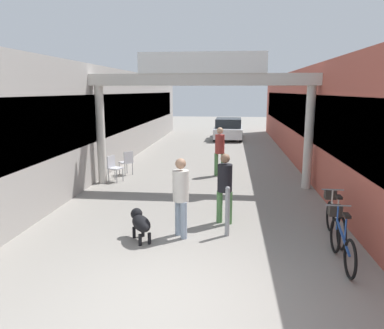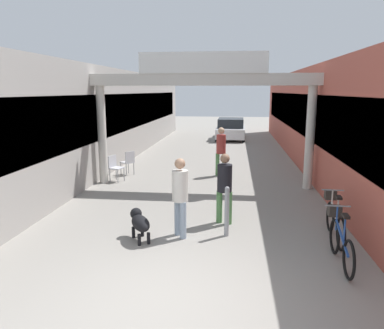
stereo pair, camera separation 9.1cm
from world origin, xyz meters
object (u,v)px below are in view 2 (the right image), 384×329
at_px(bicycle_silver_second, 334,218).
at_px(pedestrian_carrying_crate, 221,148).
at_px(pedestrian_companion, 225,184).
at_px(cafe_chair_aluminium_nearer, 115,166).
at_px(bollard_post_metal, 227,211).
at_px(cafe_chair_aluminium_farther, 128,161).
at_px(parked_car_white, 231,129).
at_px(pedestrian_with_dog, 180,192).
at_px(dog_on_leash, 140,222).
at_px(bicycle_blue_nearest, 340,239).

bearing_deg(bicycle_silver_second, pedestrian_carrying_crate, 114.68).
bearing_deg(pedestrian_companion, cafe_chair_aluminium_nearer, 135.84).
height_order(bollard_post_metal, cafe_chair_aluminium_farther, bollard_post_metal).
bearing_deg(parked_car_white, cafe_chair_aluminium_farther, -108.26).
relative_size(bicycle_silver_second, cafe_chair_aluminium_nearer, 1.90).
relative_size(pedestrian_with_dog, bicycle_silver_second, 1.00).
bearing_deg(cafe_chair_aluminium_farther, bollard_post_metal, -55.85).
xyz_separation_m(bollard_post_metal, parked_car_white, (-0.12, 16.42, 0.09)).
relative_size(cafe_chair_aluminium_nearer, cafe_chair_aluminium_farther, 1.00).
bearing_deg(cafe_chair_aluminium_farther, dog_on_leash, -71.90).
relative_size(dog_on_leash, cafe_chair_aluminium_farther, 0.96).
relative_size(pedestrian_with_dog, bollard_post_metal, 1.56).
height_order(pedestrian_with_dog, pedestrian_carrying_crate, pedestrian_carrying_crate).
bearing_deg(parked_car_white, bicycle_blue_nearest, -82.89).
xyz_separation_m(pedestrian_companion, dog_on_leash, (-1.72, -1.20, -0.56)).
height_order(bicycle_silver_second, bollard_post_metal, bollard_post_metal).
bearing_deg(dog_on_leash, cafe_chair_aluminium_nearer, 113.34).
height_order(pedestrian_companion, pedestrian_carrying_crate, pedestrian_carrying_crate).
distance_m(pedestrian_carrying_crate, bollard_post_metal, 5.82).
xyz_separation_m(cafe_chair_aluminium_nearer, cafe_chair_aluminium_farther, (0.19, 0.99, 0.00)).
relative_size(pedestrian_companion, cafe_chair_aluminium_farther, 1.86).
height_order(pedestrian_carrying_crate, bicycle_silver_second, pedestrian_carrying_crate).
xyz_separation_m(pedestrian_carrying_crate, bollard_post_metal, (0.35, -5.79, -0.46)).
distance_m(pedestrian_companion, dog_on_leash, 2.16).
height_order(bicycle_blue_nearest, bicycle_silver_second, same).
distance_m(bicycle_silver_second, bollard_post_metal, 2.26).
xyz_separation_m(pedestrian_companion, bollard_post_metal, (0.08, -0.77, -0.39)).
bearing_deg(cafe_chair_aluminium_nearer, dog_on_leash, -66.66).
bearing_deg(bollard_post_metal, cafe_chair_aluminium_nearer, 131.03).
distance_m(bicycle_blue_nearest, parked_car_white, 17.59).
bearing_deg(cafe_chair_aluminium_farther, pedestrian_companion, -52.30).
xyz_separation_m(pedestrian_companion, bicycle_blue_nearest, (2.13, -1.81, -0.51)).
xyz_separation_m(pedestrian_with_dog, pedestrian_carrying_crate, (0.63, 5.94, 0.05)).
height_order(pedestrian_with_dog, pedestrian_companion, pedestrian_with_dog).
distance_m(bollard_post_metal, cafe_chair_aluminium_farther, 6.64).
bearing_deg(pedestrian_with_dog, bicycle_blue_nearest, -16.14).
height_order(pedestrian_with_dog, parked_car_white, pedestrian_with_dog).
relative_size(dog_on_leash, bicycle_blue_nearest, 0.51).
distance_m(bicycle_silver_second, cafe_chair_aluminium_nearer, 7.56).
xyz_separation_m(dog_on_leash, bollard_post_metal, (1.79, 0.42, 0.17)).
bearing_deg(dog_on_leash, bicycle_silver_second, 7.82).
height_order(dog_on_leash, bollard_post_metal, bollard_post_metal).
distance_m(dog_on_leash, bicycle_silver_second, 4.08).
bearing_deg(parked_car_white, pedestrian_with_dog, -92.96).
relative_size(pedestrian_companion, bollard_post_metal, 1.52).
bearing_deg(parked_car_white, bicycle_silver_second, -81.72).
bearing_deg(bicycle_silver_second, bicycle_blue_nearest, -99.37).
height_order(dog_on_leash, cafe_chair_aluminium_nearer, cafe_chair_aluminium_nearer).
distance_m(bicycle_blue_nearest, bicycle_silver_second, 1.18).
distance_m(dog_on_leash, cafe_chair_aluminium_farther, 6.23).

